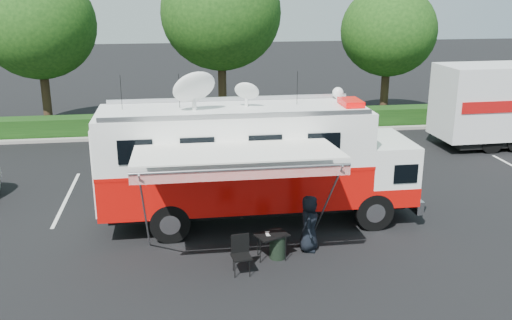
{
  "coord_description": "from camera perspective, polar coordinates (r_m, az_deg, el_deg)",
  "views": [
    {
      "loc": [
        -2.51,
        -16.91,
        7.31
      ],
      "look_at": [
        0.0,
        0.5,
        1.9
      ],
      "focal_mm": 40.0,
      "sensor_mm": 36.0,
      "label": 1
    }
  ],
  "objects": [
    {
      "name": "ground_plane",
      "position": [
        18.59,
        0.22,
        -6.06
      ],
      "size": [
        120.0,
        120.0,
        0.0
      ],
      "primitive_type": "plane",
      "color": "black",
      "rests_on": "ground"
    },
    {
      "name": "back_border",
      "position": [
        30.12,
        -1.25,
        12.71
      ],
      "size": [
        60.0,
        6.14,
        8.87
      ],
      "color": "#9E998E",
      "rests_on": "ground_plane"
    },
    {
      "name": "stall_lines",
      "position": [
        21.3,
        -2.3,
        -2.97
      ],
      "size": [
        24.12,
        5.5,
        0.01
      ],
      "color": "silver",
      "rests_on": "ground_plane"
    },
    {
      "name": "command_truck",
      "position": [
        17.88,
        -0.04,
        -0.07
      ],
      "size": [
        9.89,
        2.72,
        4.75
      ],
      "color": "black",
      "rests_on": "ground_plane"
    },
    {
      "name": "awning",
      "position": [
        14.79,
        -1.89,
        0.4
      ],
      "size": [
        5.4,
        2.78,
        3.26
      ],
      "color": "white",
      "rests_on": "ground_plane"
    },
    {
      "name": "person",
      "position": [
        16.71,
        5.26,
        -8.93
      ],
      "size": [
        0.77,
        0.94,
        1.66
      ],
      "primitive_type": "imported",
      "rotation": [
        0.0,
        0.0,
        1.23
      ],
      "color": "black",
      "rests_on": "ground_plane"
    },
    {
      "name": "folding_table",
      "position": [
        15.88,
        1.58,
        -7.58
      ],
      "size": [
        1.03,
        0.89,
        0.74
      ],
      "color": "black",
      "rests_on": "ground_plane"
    },
    {
      "name": "folding_chair",
      "position": [
        15.21,
        -1.53,
        -9.04
      ],
      "size": [
        0.55,
        0.57,
        1.03
      ],
      "color": "black",
      "rests_on": "ground_plane"
    },
    {
      "name": "trash_bin",
      "position": [
        16.05,
        2.18,
        -8.52
      ],
      "size": [
        0.5,
        0.5,
        0.75
      ],
      "color": "black",
      "rests_on": "ground_plane"
    }
  ]
}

